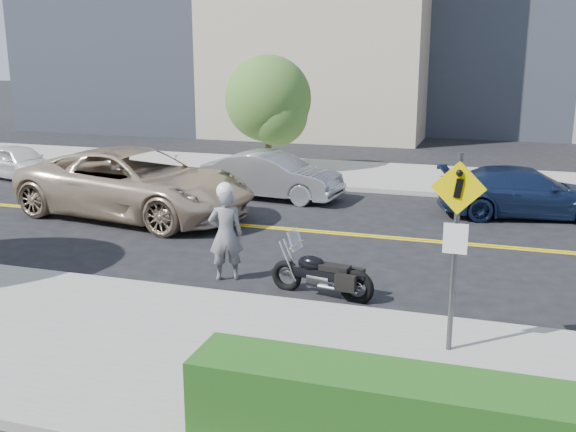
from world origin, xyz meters
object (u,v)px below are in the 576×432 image
(suv, at_px, (136,183))
(parked_car_silver, at_px, (272,176))
(parked_car_white, at_px, (19,162))
(motorcyclist, at_px, (226,232))
(parked_car_blue, at_px, (525,192))
(motorcycle, at_px, (322,265))
(pedestrian_sign, at_px, (456,234))

(suv, distance_m, parked_car_silver, 4.35)
(parked_car_white, relative_size, parked_car_silver, 0.82)
(motorcyclist, bearing_deg, parked_car_white, -58.49)
(parked_car_blue, bearing_deg, motorcyclist, 128.47)
(motorcyclist, height_order, parked_car_blue, motorcyclist)
(parked_car_white, relative_size, parked_car_blue, 0.76)
(parked_car_silver, bearing_deg, motorcyclist, -161.85)
(suv, bearing_deg, motorcyclist, -123.98)
(motorcycle, height_order, suv, suv)
(parked_car_blue, bearing_deg, motorcycle, 140.84)
(pedestrian_sign, height_order, motorcycle, pedestrian_sign)
(pedestrian_sign, distance_m, suv, 11.04)
(suv, height_order, parked_car_white, suv)
(motorcycle, relative_size, parked_car_white, 0.56)
(motorcyclist, distance_m, parked_car_silver, 7.51)
(suv, bearing_deg, motorcycle, -115.30)
(parked_car_white, bearing_deg, pedestrian_sign, -106.27)
(motorcyclist, relative_size, suv, 0.30)
(motorcycle, distance_m, parked_car_silver, 8.47)
(pedestrian_sign, distance_m, parked_car_white, 18.58)
(parked_car_blue, bearing_deg, parked_car_white, 76.24)
(motorcyclist, xyz_separation_m, suv, (-4.38, 4.06, -0.07))
(suv, height_order, parked_car_blue, suv)
(parked_car_white, height_order, parked_car_silver, parked_car_silver)
(motorcycle, height_order, parked_car_silver, parked_car_silver)
(suv, bearing_deg, parked_car_white, 71.27)
(parked_car_white, bearing_deg, motorcyclist, -108.39)
(motorcyclist, relative_size, parked_car_silver, 0.46)
(pedestrian_sign, bearing_deg, parked_car_white, 147.85)
(motorcycle, xyz_separation_m, parked_car_white, (-13.18, 7.88, -0.00))
(motorcycle, relative_size, parked_car_blue, 0.43)
(parked_car_silver, bearing_deg, parked_car_white, 95.01)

